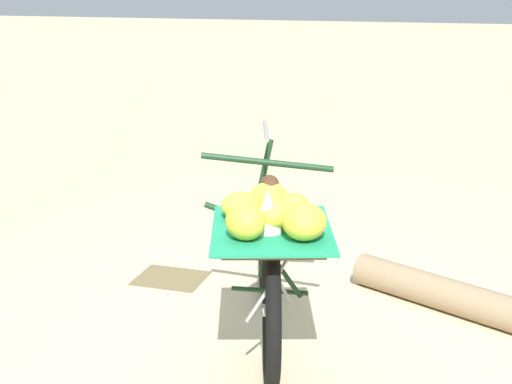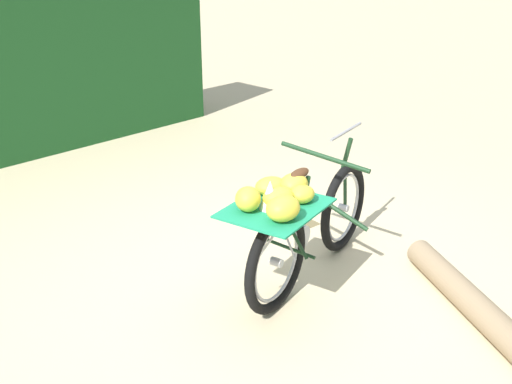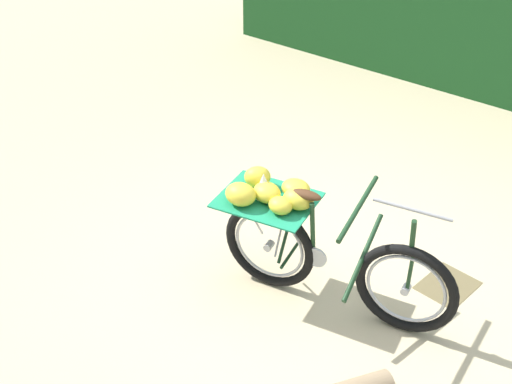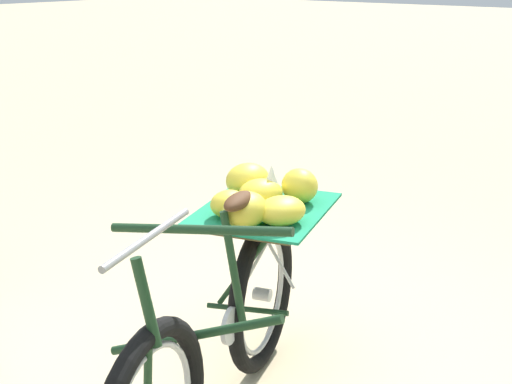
# 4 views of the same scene
# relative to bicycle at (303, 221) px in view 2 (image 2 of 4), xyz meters

# --- Properties ---
(ground_plane) EXTENTS (60.00, 60.00, 0.00)m
(ground_plane) POSITION_rel_bicycle_xyz_m (-0.12, -0.05, -0.53)
(ground_plane) COLOR beige
(bicycle) EXTENTS (0.93, 1.78, 1.03)m
(bicycle) POSITION_rel_bicycle_xyz_m (0.00, 0.00, 0.00)
(bicycle) COLOR black
(bicycle) RESTS_ON ground_plane
(fallen_log) EXTENTS (1.60, 0.89, 0.20)m
(fallen_log) POSITION_rel_bicycle_xyz_m (1.10, 0.60, -0.43)
(fallen_log) COLOR #937A5B
(fallen_log) RESTS_ON ground_plane
(leaf_litter_patch) EXTENTS (0.44, 0.36, 0.01)m
(leaf_litter_patch) POSITION_rel_bicycle_xyz_m (-0.85, 0.66, -0.53)
(leaf_litter_patch) COLOR olive
(leaf_litter_patch) RESTS_ON ground_plane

